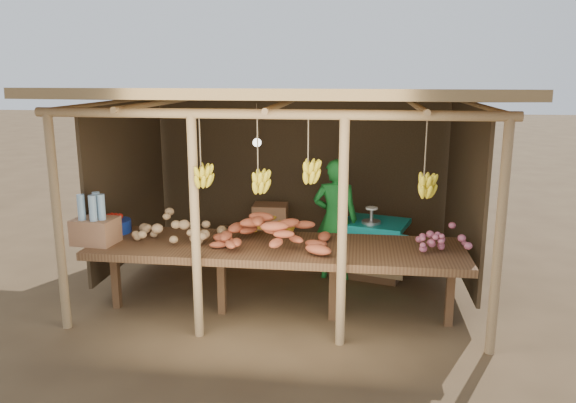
# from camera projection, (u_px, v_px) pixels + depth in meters

# --- Properties ---
(ground) EXTENTS (60.00, 60.00, 0.00)m
(ground) POSITION_uv_depth(u_px,v_px,m) (288.00, 284.00, 6.97)
(ground) COLOR brown
(ground) RESTS_ON ground
(stall_structure) EXTENTS (4.70, 3.50, 2.43)m
(stall_structure) POSITION_uv_depth(u_px,v_px,m) (292.00, 129.00, 6.52)
(stall_structure) COLOR tan
(stall_structure) RESTS_ON ground
(counter) EXTENTS (3.90, 1.05, 0.80)m
(counter) POSITION_uv_depth(u_px,v_px,m) (276.00, 251.00, 5.89)
(counter) COLOR brown
(counter) RESTS_ON ground
(potato_heap) EXTENTS (1.08, 0.78, 0.37)m
(potato_heap) POSITION_uv_depth(u_px,v_px,m) (177.00, 223.00, 6.02)
(potato_heap) COLOR tan
(potato_heap) RESTS_ON counter
(sweet_potato_heap) EXTENTS (1.19, 0.77, 0.36)m
(sweet_potato_heap) POSITION_uv_depth(u_px,v_px,m) (270.00, 231.00, 5.74)
(sweet_potato_heap) COLOR #B8502F
(sweet_potato_heap) RESTS_ON counter
(onion_heap) EXTENTS (0.81, 0.61, 0.35)m
(onion_heap) POSITION_uv_depth(u_px,v_px,m) (441.00, 234.00, 5.65)
(onion_heap) COLOR #B4576F
(onion_heap) RESTS_ON counter
(banana_pile) EXTENTS (0.64, 0.49, 0.35)m
(banana_pile) POSITION_uv_depth(u_px,v_px,m) (272.00, 218.00, 6.26)
(banana_pile) COLOR gold
(banana_pile) RESTS_ON counter
(tomato_basin) EXTENTS (0.40, 0.40, 0.21)m
(tomato_basin) POSITION_uv_depth(u_px,v_px,m) (113.00, 225.00, 6.33)
(tomato_basin) COLOR navy
(tomato_basin) RESTS_ON counter
(bottle_box) EXTENTS (0.46, 0.38, 0.54)m
(bottle_box) POSITION_uv_depth(u_px,v_px,m) (95.00, 224.00, 5.89)
(bottle_box) COLOR #A16B48
(bottle_box) RESTS_ON counter
(vendor) EXTENTS (0.57, 0.39, 1.53)m
(vendor) POSITION_uv_depth(u_px,v_px,m) (335.00, 219.00, 7.02)
(vendor) COLOR #1A782A
(vendor) RESTS_ON ground
(tarp_crate) EXTENTS (0.94, 0.87, 0.94)m
(tarp_crate) POSITION_uv_depth(u_px,v_px,m) (374.00, 246.00, 7.19)
(tarp_crate) COLOR brown
(tarp_crate) RESTS_ON ground
(carton_stack) EXTENTS (1.00, 0.40, 0.75)m
(carton_stack) POSITION_uv_depth(u_px,v_px,m) (258.00, 234.00, 7.91)
(carton_stack) COLOR #A16B48
(carton_stack) RESTS_ON ground
(burlap_sacks) EXTENTS (0.76, 0.40, 0.54)m
(burlap_sacks) POSITION_uv_depth(u_px,v_px,m) (211.00, 241.00, 7.92)
(burlap_sacks) COLOR #41311E
(burlap_sacks) RESTS_ON ground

